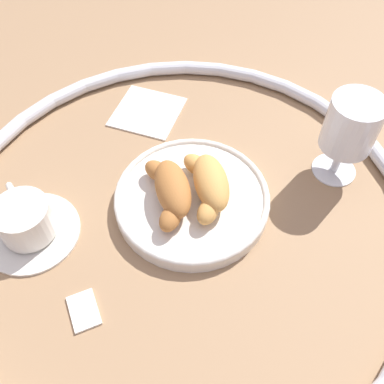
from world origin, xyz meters
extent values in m
plane|color=#997551|center=(0.00, 0.00, 0.00)|extent=(2.20, 2.20, 0.00)
torus|color=silver|center=(0.00, 0.00, 0.01)|extent=(0.68, 0.68, 0.02)
cylinder|color=silver|center=(0.02, -0.02, 0.01)|extent=(0.23, 0.23, 0.02)
torus|color=silver|center=(0.02, -0.02, 0.02)|extent=(0.23, 0.23, 0.01)
ellipsoid|color=#D6994C|center=(0.02, -0.05, 0.05)|extent=(0.10, 0.05, 0.04)
ellipsoid|color=#D6994C|center=(0.06, -0.03, 0.04)|extent=(0.05, 0.05, 0.03)
ellipsoid|color=#D6994C|center=(-0.02, -0.03, 0.04)|extent=(0.05, 0.05, 0.03)
ellipsoid|color=#AD6B33|center=(0.02, 0.01, 0.05)|extent=(0.10, 0.05, 0.04)
ellipsoid|color=#AD6B33|center=(0.06, 0.02, 0.04)|extent=(0.05, 0.05, 0.03)
ellipsoid|color=#AD6B33|center=(-0.03, 0.02, 0.04)|extent=(0.05, 0.05, 0.03)
cylinder|color=silver|center=(0.01, 0.21, 0.00)|extent=(0.14, 0.14, 0.01)
cylinder|color=silver|center=(0.01, 0.21, 0.03)|extent=(0.08, 0.08, 0.05)
cylinder|color=brown|center=(0.01, 0.21, 0.06)|extent=(0.07, 0.07, 0.01)
torus|color=silver|center=(0.05, 0.23, 0.04)|extent=(0.04, 0.02, 0.04)
cylinder|color=white|center=(0.04, -0.25, 0.00)|extent=(0.07, 0.07, 0.01)
cylinder|color=white|center=(0.04, -0.25, 0.03)|extent=(0.01, 0.01, 0.05)
cylinder|color=white|center=(0.04, -0.25, 0.10)|extent=(0.08, 0.08, 0.08)
cylinder|color=#E0CC4C|center=(0.04, -0.25, 0.09)|extent=(0.07, 0.07, 0.05)
cube|color=white|center=(-0.12, 0.15, 0.00)|extent=(0.06, 0.04, 0.01)
cube|color=silver|center=(0.23, 0.02, 0.00)|extent=(0.15, 0.15, 0.01)
camera|label=1|loc=(-0.35, 0.05, 0.53)|focal=40.52mm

